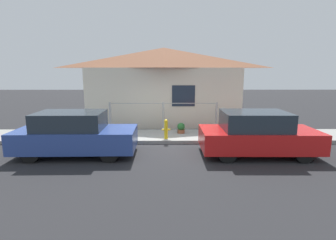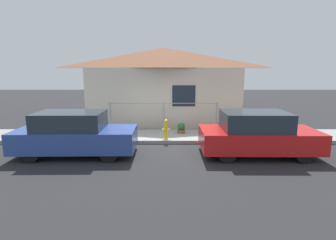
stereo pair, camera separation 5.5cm
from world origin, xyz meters
name	(u,v)px [view 1 (the left image)]	position (x,y,z in m)	size (l,w,h in m)	color
ground_plane	(163,144)	(0.00, 0.00, 0.00)	(60.00, 60.00, 0.00)	#262628
sidewalk	(163,136)	(0.00, 1.01, 0.07)	(24.00, 2.02, 0.14)	gray
house	(164,63)	(0.00, 3.67, 3.19)	(8.02, 2.23, 3.95)	beige
fence	(163,115)	(0.00, 1.87, 0.84)	(4.90, 0.10, 1.28)	#999993
car_left	(75,134)	(-2.91, -1.32, 0.72)	(3.95, 1.71, 1.47)	#2D4793
car_right	(257,134)	(3.17, -1.32, 0.72)	(3.84, 1.79, 1.48)	red
fire_hydrant	(166,129)	(0.12, 0.31, 0.55)	(0.34, 0.15, 0.78)	yellow
potted_plant_near_hydrant	(181,128)	(0.77, 1.26, 0.36)	(0.33, 0.33, 0.45)	brown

